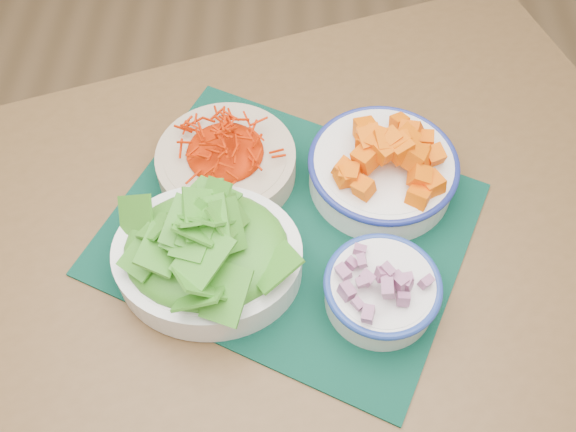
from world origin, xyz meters
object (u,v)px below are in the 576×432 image
object	(u,v)px
carrot_bowl	(226,158)
squash_bowl	(384,162)
lettuce_bowl	(207,250)
placemat	(288,228)
table	(255,296)
onion_bowl	(382,287)

from	to	relation	value
carrot_bowl	squash_bowl	distance (m)	0.24
squash_bowl	lettuce_bowl	bearing A→B (deg)	-147.89
lettuce_bowl	placemat	bearing A→B (deg)	36.63
placemat	squash_bowl	world-z (taller)	squash_bowl
placemat	carrot_bowl	size ratio (longest dim) A/B	2.00
table	carrot_bowl	xyz separation A→B (m)	(-0.05, 0.17, 0.13)
table	placemat	bearing A→B (deg)	33.18
placemat	carrot_bowl	world-z (taller)	carrot_bowl
carrot_bowl	squash_bowl	xyz separation A→B (m)	(0.24, -0.02, 0.02)
table	lettuce_bowl	size ratio (longest dim) A/B	5.81
squash_bowl	onion_bowl	bearing A→B (deg)	-94.00
table	onion_bowl	distance (m)	0.22
table	placemat	size ratio (longest dim) A/B	3.13
table	carrot_bowl	bearing A→B (deg)	84.64
placemat	squash_bowl	distance (m)	0.17
placemat	lettuce_bowl	world-z (taller)	lettuce_bowl
table	squash_bowl	xyz separation A→B (m)	(0.19, 0.15, 0.14)
table	onion_bowl	bearing A→B (deg)	-36.26
carrot_bowl	onion_bowl	world-z (taller)	onion_bowl
placemat	lettuce_bowl	xyz separation A→B (m)	(-0.11, -0.07, 0.06)
table	onion_bowl	size ratio (longest dim) A/B	9.95
table	lettuce_bowl	world-z (taller)	lettuce_bowl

